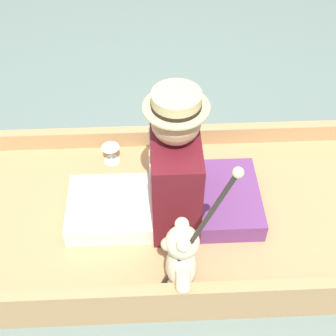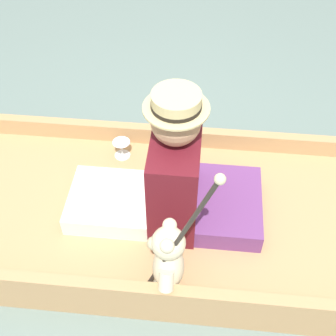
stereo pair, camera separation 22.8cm
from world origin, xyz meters
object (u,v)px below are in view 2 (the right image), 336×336
Objects in this scene: walking_cane at (185,230)px; wine_glass at (122,146)px; seated_person at (161,175)px; teddy_bear at (168,259)px.

wine_glass is at bearing 26.78° from walking_cane.
wine_glass is 1.04m from walking_cane.
seated_person reaches higher than wine_glass.
walking_cane reaches higher than seated_person.
walking_cane is (-0.86, -0.43, 0.40)m from wine_glass.
seated_person is 0.44m from teddy_bear.
walking_cane reaches higher than teddy_bear.
seated_person is 7.16× the size of wine_glass.
seated_person is 1.93× the size of teddy_bear.
walking_cane is at bearing -153.22° from wine_glass.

